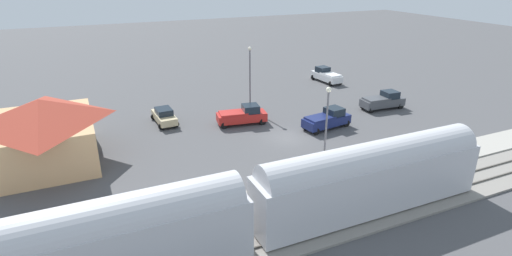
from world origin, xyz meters
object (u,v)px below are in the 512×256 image
passenger_train (250,205)px  pickup_white (326,75)px  light_pole_lot_center (250,71)px  station_building (44,130)px  sedan_tan (164,116)px  pickup_red (243,115)px  pedestrian_on_platform (373,160)px  light_pole_near_platform (327,118)px  pickup_charcoal (383,101)px  pedestrian_waiting_far (376,157)px  pickup_navy (327,119)px

passenger_train → pickup_white: 39.96m
passenger_train → light_pole_lot_center: bearing=-23.6°
station_building → pickup_white: station_building is taller
passenger_train → sedan_tan: size_ratio=7.79×
sedan_tan → pickup_white: bearing=-74.5°
passenger_train → pickup_red: 20.92m
pedestrian_on_platform → pickup_white: size_ratio=0.31×
pickup_white → sedan_tan: 27.08m
station_building → pickup_white: (12.45, -37.50, -2.00)m
pedestrian_on_platform → light_pole_near_platform: 5.26m
pickup_red → pickup_charcoal: bearing=-97.4°
station_building → light_pole_near_platform: light_pole_near_platform is taller
pedestrian_on_platform → pedestrian_waiting_far: size_ratio=1.00×
station_building → light_pole_lot_center: light_pole_lot_center is taller
sedan_tan → light_pole_lot_center: 11.22m
pickup_white → light_pole_lot_center: (-7.03, 15.60, 3.81)m
light_pole_lot_center → sedan_tan: bearing=91.2°
pedestrian_waiting_far → pickup_navy: size_ratio=0.30×
passenger_train → sedan_tan: 23.28m
pickup_navy → light_pole_near_platform: bearing=144.6°
pedestrian_on_platform → pickup_charcoal: pickup_charcoal is taller
pickup_navy → sedan_tan: 17.91m
pickup_charcoal → station_building: bearing=88.6°
passenger_train → light_pole_near_platform: (6.80, -9.88, 1.76)m
station_building → pickup_charcoal: size_ratio=1.99×
pedestrian_waiting_far → pickup_charcoal: (12.54, -11.69, -0.25)m
pickup_white → light_pole_near_platform: 28.74m
pickup_white → pedestrian_on_platform: bearing=154.1°
pickup_navy → sedan_tan: bearing=61.1°
pedestrian_waiting_far → light_pole_lot_center: (18.83, 3.33, 3.56)m
pedestrian_on_platform → light_pole_lot_center: 19.63m
pickup_white → pickup_navy: 19.00m
passenger_train → pedestrian_waiting_far: size_ratio=20.84×
passenger_train → pickup_white: (30.45, -25.81, -1.83)m
pedestrian_on_platform → passenger_train: bearing=108.3°
pedestrian_on_platform → sedan_tan: (18.87, 13.38, -0.40)m
pickup_navy → sedan_tan: pickup_navy is taller
station_building → light_pole_near_platform: 24.35m
pedestrian_on_platform → light_pole_near_platform: bearing=52.5°
sedan_tan → light_pole_near_platform: bearing=-148.2°
pedestrian_waiting_far → light_pole_lot_center: size_ratio=0.22×
pedestrian_waiting_far → pickup_white: size_ratio=0.31×
station_building → pickup_charcoal: (-0.87, -36.92, -2.00)m
pickup_white → light_pole_near_platform: size_ratio=0.76×
light_pole_near_platform → light_pole_lot_center: bearing=-1.1°
pedestrian_waiting_far → light_pole_lot_center: 19.46m
station_building → pedestrian_waiting_far: station_building is taller
light_pole_near_platform → pedestrian_waiting_far: bearing=-121.2°
passenger_train → pedestrian_waiting_far: (4.58, -13.54, -1.58)m
pickup_navy → light_pole_near_platform: size_ratio=0.77×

